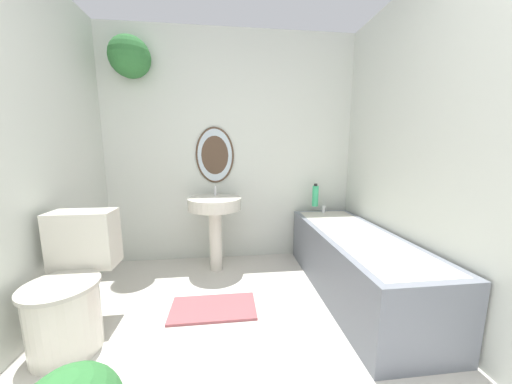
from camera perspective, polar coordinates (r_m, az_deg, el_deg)
name	(u,v)px	position (r m, az deg, el deg)	size (l,w,h in m)	color
wall_back	(221,140)	(2.79, -7.71, 11.46)	(2.71, 0.37, 2.40)	silver
wall_right	(448,148)	(2.05, 36.80, 7.75)	(0.06, 2.67, 2.40)	silver
toilet	(72,288)	(2.04, -35.73, -16.98)	(0.41, 0.60, 0.79)	beige
pedestal_sink	(215,213)	(2.55, -9.07, -4.60)	(0.52, 0.52, 0.83)	beige
bathtub	(355,262)	(2.36, 21.06, -14.31)	(0.60, 1.64, 0.60)	slate
shampoo_bottle	(315,196)	(2.82, 13.04, -0.79)	(0.07, 0.07, 0.24)	#38B275
bath_mat	(213,308)	(2.15, -9.46, -24.10)	(0.64, 0.34, 0.02)	#934C51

